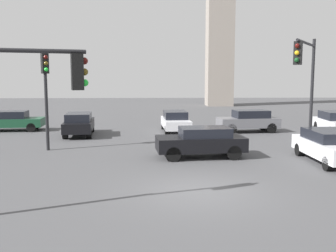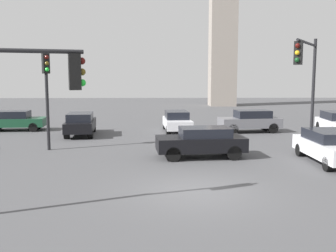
% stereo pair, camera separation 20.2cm
% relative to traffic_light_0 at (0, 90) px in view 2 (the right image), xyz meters
% --- Properties ---
extents(ground_plane, '(109.29, 109.29, 0.00)m').
position_rel_traffic_light_0_xyz_m(ground_plane, '(5.36, 2.08, -3.38)').
color(ground_plane, '#4C4C4F').
extents(traffic_light_0, '(4.18, 1.50, 4.70)m').
position_rel_traffic_light_0_xyz_m(traffic_light_0, '(0.00, 0.00, 0.00)').
color(traffic_light_0, black).
rests_on(traffic_light_0, ground_plane).
extents(traffic_light_2, '(2.31, 3.62, 5.64)m').
position_rel_traffic_light_0_xyz_m(traffic_light_2, '(11.18, 8.31, 0.61)').
color(traffic_light_2, black).
rests_on(traffic_light_2, ground_plane).
extents(traffic_light_3, '(0.44, 0.49, 4.87)m').
position_rel_traffic_light_0_xyz_m(traffic_light_3, '(-1.50, 9.40, 0.02)').
color(traffic_light_3, black).
rests_on(traffic_light_3, ground_plane).
extents(car_0, '(1.97, 4.39, 1.39)m').
position_rel_traffic_light_0_xyz_m(car_0, '(11.61, 6.22, -2.65)').
color(car_0, silver).
rests_on(car_0, ground_plane).
extents(car_1, '(4.20, 2.13, 1.40)m').
position_rel_traffic_light_0_xyz_m(car_1, '(6.09, 7.42, -2.63)').
color(car_1, black).
rests_on(car_1, ground_plane).
extents(car_4, '(2.11, 4.24, 1.44)m').
position_rel_traffic_light_0_xyz_m(car_4, '(-0.88, 14.36, -2.62)').
color(car_4, black).
rests_on(car_4, ground_plane).
extents(car_5, '(4.18, 2.13, 1.48)m').
position_rel_traffic_light_0_xyz_m(car_5, '(10.22, 15.56, -2.61)').
color(car_5, slate).
rests_on(car_5, ground_plane).
extents(car_6, '(4.11, 2.02, 1.37)m').
position_rel_traffic_light_0_xyz_m(car_6, '(-5.88, 16.62, -2.67)').
color(car_6, '#19472D').
rests_on(car_6, ground_plane).
extents(car_7, '(1.93, 4.16, 1.39)m').
position_rel_traffic_light_0_xyz_m(car_7, '(5.30, 15.87, -2.66)').
color(car_7, silver).
rests_on(car_7, ground_plane).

